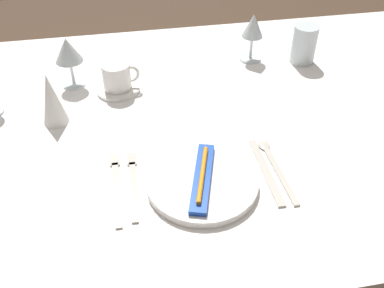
{
  "coord_description": "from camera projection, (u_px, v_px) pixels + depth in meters",
  "views": [
    {
      "loc": [
        -0.18,
        -0.9,
        1.41
      ],
      "look_at": [
        -0.03,
        -0.13,
        0.76
      ],
      "focal_mm": 40.14,
      "sensor_mm": 36.0,
      "label": 1
    }
  ],
  "objects": [
    {
      "name": "dining_table",
      "position": [
        194.0,
        141.0,
        1.19
      ],
      "size": [
        1.8,
        1.11,
        0.74
      ],
      "color": "white",
      "rests_on": "ground"
    },
    {
      "name": "toothbrush_package",
      "position": [
        202.0,
        177.0,
        0.92
      ],
      "size": [
        0.1,
        0.21,
        0.02
      ],
      "color": "blue",
      "rests_on": "dinner_plate"
    },
    {
      "name": "dinner_plate",
      "position": [
        202.0,
        182.0,
        0.93
      ],
      "size": [
        0.24,
        0.24,
        0.02
      ],
      "primitive_type": "cylinder",
      "color": "white",
      "rests_on": "dining_table"
    },
    {
      "name": "saucer_left",
      "position": [
        118.0,
        89.0,
        1.23
      ],
      "size": [
        0.12,
        0.12,
        0.01
      ],
      "primitive_type": "cylinder",
      "color": "white",
      "rests_on": "dining_table"
    },
    {
      "name": "wine_glass_right",
      "position": [
        253.0,
        29.0,
        1.31
      ],
      "size": [
        0.07,
        0.07,
        0.15
      ],
      "color": "silver",
      "rests_on": "dining_table"
    },
    {
      "name": "drink_tumbler",
      "position": [
        304.0,
        44.0,
        1.33
      ],
      "size": [
        0.08,
        0.08,
        0.12
      ],
      "color": "silver",
      "rests_on": "dining_table"
    },
    {
      "name": "fork_inner",
      "position": [
        116.0,
        185.0,
        0.94
      ],
      "size": [
        0.02,
        0.23,
        0.0
      ],
      "color": "beige",
      "rests_on": "dining_table"
    },
    {
      "name": "coffee_cup_left",
      "position": [
        117.0,
        76.0,
        1.2
      ],
      "size": [
        0.1,
        0.08,
        0.07
      ],
      "color": "white",
      "rests_on": "saucer_left"
    },
    {
      "name": "wine_glass_left",
      "position": [
        68.0,
        52.0,
        1.19
      ],
      "size": [
        0.08,
        0.08,
        0.15
      ],
      "color": "silver",
      "rests_on": "dining_table"
    },
    {
      "name": "fork_outer",
      "position": [
        133.0,
        182.0,
        0.94
      ],
      "size": [
        0.03,
        0.21,
        0.0
      ],
      "color": "beige",
      "rests_on": "dining_table"
    },
    {
      "name": "napkin_folded",
      "position": [
        51.0,
        99.0,
        1.07
      ],
      "size": [
        0.07,
        0.07,
        0.14
      ],
      "primitive_type": "cone",
      "color": "white",
      "rests_on": "dining_table"
    },
    {
      "name": "ground_plane",
      "position": [
        194.0,
        277.0,
        1.61
      ],
      "size": [
        6.0,
        6.0,
        0.0
      ],
      "primitive_type": "plane",
      "color": "#4C3828"
    },
    {
      "name": "dinner_knife",
      "position": [
        267.0,
        173.0,
        0.97
      ],
      "size": [
        0.02,
        0.22,
        0.0
      ],
      "color": "beige",
      "rests_on": "dining_table"
    },
    {
      "name": "spoon_soup",
      "position": [
        274.0,
        163.0,
        0.99
      ],
      "size": [
        0.03,
        0.22,
        0.01
      ],
      "color": "beige",
      "rests_on": "dining_table"
    }
  ]
}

